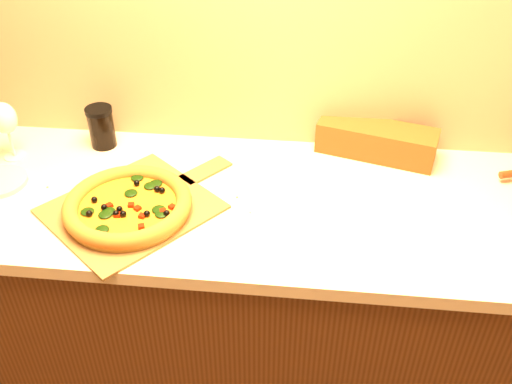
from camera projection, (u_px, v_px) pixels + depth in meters
name	position (u px, v px, depth m)	size (l,w,h in m)	color
cabinet	(256.00, 308.00, 1.93)	(2.80, 0.65, 0.86)	#47250F
countertop	(256.00, 204.00, 1.66)	(2.84, 0.68, 0.04)	beige
pizza_peel	(136.00, 206.00, 1.61)	(0.56, 0.57, 0.01)	brown
pizza	(128.00, 206.00, 1.57)	(0.35, 0.35, 0.05)	#A57B29
bread_bag	(376.00, 140.00, 1.81)	(0.37, 0.12, 0.10)	brown
wine_glass	(4.00, 120.00, 1.75)	(0.08, 0.08, 0.19)	silver
dark_jar	(101.00, 127.00, 1.84)	(0.09, 0.09, 0.14)	black
side_plate	(0.00, 182.00, 1.70)	(0.16, 0.16, 0.02)	beige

